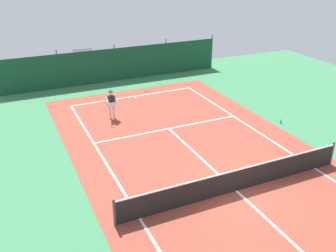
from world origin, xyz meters
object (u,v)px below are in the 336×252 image
(tennis_ball_near_player, at_px, (131,120))
(water_bottle, at_px, (281,121))
(tennis_net, at_px, (237,180))
(tennis_player, at_px, (111,103))
(parked_car, at_px, (84,62))

(tennis_ball_near_player, height_order, water_bottle, water_bottle)
(tennis_net, height_order, water_bottle, tennis_net)
(tennis_player, xyz_separation_m, tennis_ball_near_player, (0.83, -0.80, -0.93))
(tennis_net, relative_size, parked_car, 2.30)
(tennis_ball_near_player, relative_size, water_bottle, 0.28)
(tennis_net, xyz_separation_m, parked_car, (-1.64, 18.59, 0.33))
(tennis_net, xyz_separation_m, tennis_ball_near_player, (-1.52, 8.23, -0.48))
(tennis_ball_near_player, distance_m, water_bottle, 8.37)
(tennis_net, distance_m, tennis_player, 9.35)
(tennis_net, height_order, tennis_ball_near_player, tennis_net)
(tennis_net, bearing_deg, tennis_player, 104.58)
(tennis_ball_near_player, bearing_deg, parked_car, 90.67)
(tennis_player, xyz_separation_m, water_bottle, (8.31, -4.57, -0.84))
(tennis_player, bearing_deg, water_bottle, 156.16)
(tennis_player, xyz_separation_m, parked_car, (0.71, 9.55, -0.12))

